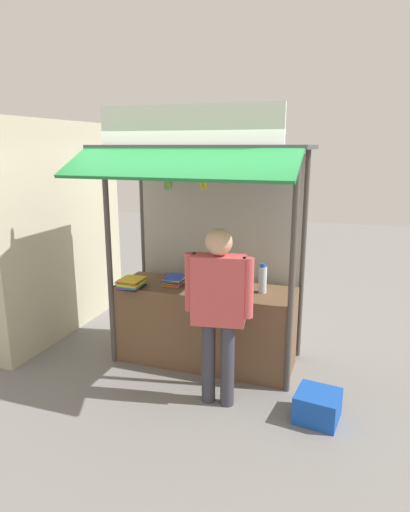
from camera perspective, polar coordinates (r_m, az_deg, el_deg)
name	(u,v)px	position (r m, az deg, el deg)	size (l,w,h in m)	color
ground_plane	(205,361)	(5.15, 0.00, -13.32)	(20.00, 20.00, 0.00)	slate
stall_counter	(205,325)	(4.97, 0.00, -8.84)	(1.94, 0.66, 0.87)	brown
stall_structure	(209,215)	(4.75, 0.51, 5.32)	(2.14, 1.55, 2.72)	#4C4742
water_bottle_far_right	(210,272)	(5.01, 0.63, -2.01)	(0.06, 0.06, 0.23)	silver
water_bottle_mid_left	(263,279)	(4.64, 7.43, -2.97)	(0.09, 0.09, 0.31)	silver
water_bottle_rear_center	(244,274)	(4.83, 5.00, -2.35)	(0.08, 0.08, 0.29)	silver
magazine_stack_front_right	(217,289)	(4.64, 1.53, -4.33)	(0.23, 0.26, 0.06)	red
magazine_stack_center	(175,280)	(4.94, -3.91, -3.09)	(0.24, 0.29, 0.09)	orange
magazine_stack_right	(131,283)	(4.86, -9.47, -3.46)	(0.27, 0.29, 0.10)	black
banana_bunch_inner_left	(169,182)	(4.27, -4.71, 9.43)	(0.10, 0.10, 0.29)	#332D23
banana_bunch_rightmost	(204,182)	(4.14, -0.18, 9.53)	(0.10, 0.10, 0.28)	#332D23
vendor_person	(218,302)	(3.98, 1.73, -5.91)	(0.64, 0.28, 1.68)	#383842
plastic_crate	(317,406)	(4.25, 14.27, -18.21)	(0.37, 0.37, 0.26)	#194CB2
neighbour_wall	(64,230)	(5.88, -17.75, 3.23)	(0.20, 2.40, 2.66)	#B8B597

